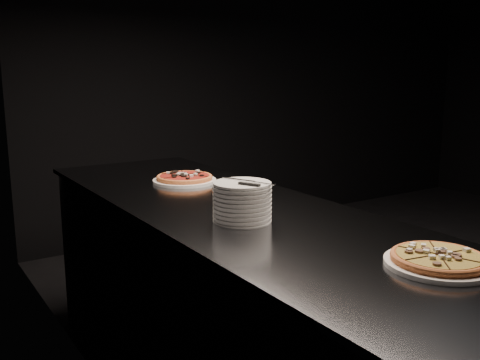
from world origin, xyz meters
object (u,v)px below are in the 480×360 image
pizza_tomato (185,178)px  pizza_mushroom (439,260)px  ramekin (246,195)px  plate_stack (242,202)px  cutlery (247,182)px  counter (237,321)px

pizza_tomato → pizza_mushroom: bearing=-87.6°
pizza_tomato → ramekin: size_ratio=4.06×
plate_stack → pizza_mushroom: bearing=-73.7°
cutlery → pizza_tomato: bearing=54.7°
counter → ramekin: bearing=29.0°
counter → pizza_tomato: size_ratio=8.14×
counter → cutlery: size_ratio=11.55×
pizza_tomato → ramekin: 0.50m
pizza_tomato → cutlery: cutlery is taller
pizza_tomato → cutlery: 0.73m
pizza_mushroom → pizza_tomato: 1.35m
counter → plate_stack: 0.56m
pizza_mushroom → pizza_tomato: size_ratio=0.97×
pizza_tomato → cutlery: (-0.13, -0.71, 0.12)m
pizza_mushroom → counter: bearing=97.7°
plate_stack → ramekin: size_ratio=2.70×
counter → pizza_mushroom: pizza_mushroom is taller
ramekin → cutlery: bearing=-123.6°
pizza_mushroom → ramekin: size_ratio=3.94×
plate_stack → counter: bearing=62.7°
counter → cutlery: cutlery is taller
pizza_tomato → ramekin: bearing=-88.7°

